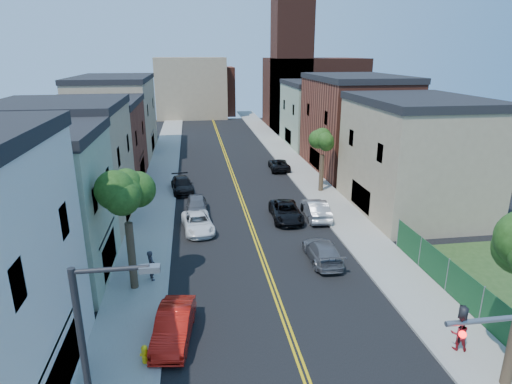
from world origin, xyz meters
name	(u,v)px	position (x,y,z in m)	size (l,w,h in m)	color
sidewalk_left	(162,171)	(-7.90, 40.00, 0.07)	(3.20, 100.00, 0.15)	gray
sidewalk_right	(296,166)	(7.90, 40.00, 0.07)	(3.20, 100.00, 0.15)	gray
curb_left	(177,170)	(-6.15, 40.00, 0.07)	(0.30, 100.00, 0.15)	gray
curb_right	(282,166)	(6.15, 40.00, 0.07)	(0.30, 100.00, 0.15)	gray
bldg_left_palegrn	(22,213)	(-14.00, 16.00, 4.25)	(9.00, 8.00, 8.50)	gray
bldg_left_tan_near	(65,169)	(-14.00, 25.00, 4.50)	(9.00, 10.00, 9.00)	#998466
bldg_left_brick	(95,146)	(-14.00, 36.00, 4.00)	(9.00, 12.00, 8.00)	brown
bldg_left_tan_far	(116,118)	(-14.00, 50.00, 4.75)	(9.00, 16.00, 9.50)	#998466
bldg_right_tan	(415,159)	(14.00, 24.00, 4.50)	(9.00, 12.00, 9.00)	#998466
bldg_right_brick	(354,126)	(14.00, 38.00, 5.00)	(9.00, 14.00, 10.00)	brown
bldg_right_palegrn	(319,115)	(14.00, 52.00, 4.25)	(9.00, 12.00, 8.50)	gray
church	(308,86)	(16.33, 67.07, 7.24)	(16.20, 14.20, 22.60)	#4C2319
backdrop_left	(191,88)	(-4.00, 82.00, 6.00)	(14.00, 8.00, 12.00)	#998466
backdrop_center	(210,91)	(0.00, 86.00, 5.00)	(10.00, 8.00, 10.00)	brown
fence_right	(463,290)	(9.50, 9.50, 1.10)	(0.04, 15.00, 1.90)	#143F1E
tree_left_mid	(125,179)	(-7.88, 14.01, 6.58)	(5.20, 5.20, 9.29)	#39281C
tree_right_far	(323,133)	(7.92, 30.01, 5.76)	(4.40, 4.40, 8.03)	#39281C
red_sedan	(174,326)	(-5.50, 9.08, 0.74)	(1.56, 4.47, 1.47)	red
white_pickup	(198,223)	(-4.12, 22.07, 0.64)	(2.14, 4.64, 1.29)	white
grey_car_left	(197,206)	(-4.13, 25.61, 0.75)	(1.76, 4.38, 1.49)	#505157
black_car_left	(182,185)	(-5.45, 32.04, 0.69)	(1.92, 4.73, 1.37)	black
grey_car_right	(323,251)	(3.80, 15.87, 0.67)	(1.89, 4.64, 1.35)	#585A5F
black_car_right	(315,209)	(5.50, 23.50, 0.74)	(1.75, 4.35, 1.48)	black
silver_car_right	(316,209)	(5.47, 23.31, 0.77)	(1.63, 4.67, 1.54)	#ADAFB5
dark_car_right_far	(279,165)	(5.50, 38.63, 0.64)	(2.11, 4.58, 1.27)	black
black_suv_lane	(286,211)	(3.00, 23.35, 0.69)	(2.29, 4.96, 1.38)	black
pedestrian_left	(151,265)	(-6.97, 14.75, 1.07)	(0.67, 0.44, 1.84)	#26252D
pedestrian_right	(460,334)	(7.23, 6.28, 0.95)	(0.78, 0.61, 1.61)	maroon
fire_hydrant	(145,354)	(-6.70, 7.47, 0.59)	(0.41, 0.41, 0.85)	yellow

